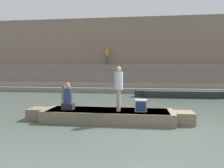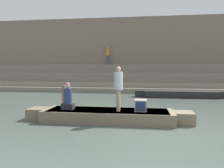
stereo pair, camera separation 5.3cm
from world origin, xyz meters
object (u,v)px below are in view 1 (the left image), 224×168
Objects in this scene: person_standing at (119,85)px; person_on_steps at (107,54)px; tv_set at (141,105)px; person_rowing at (68,99)px; rowboat_main at (108,115)px; moored_boat_shore at (180,94)px; mooring_post at (63,98)px.

person_standing is 0.93× the size of person_on_steps.
person_on_steps is at bearing 107.68° from person_standing.
person_rowing is at bearing 176.88° from tv_set.
tv_set is (2.78, 0.03, -0.20)m from person_rowing.
rowboat_main is 8.34m from moored_boat_shore.
rowboat_main is 1.66m from person_rowing.
person_rowing is (-1.54, -0.07, 0.62)m from rowboat_main.
mooring_post is at bearing 153.22° from person_standing.
mooring_post is 11.62m from person_on_steps.
person_standing is 2.03m from person_rowing.
person_rowing is 0.59× the size of person_on_steps.
mooring_post is (-6.30, -5.60, 0.37)m from moored_boat_shore.
person_on_steps is at bearing 80.08° from person_rowing.
person_on_steps reaches higher than moored_boat_shore.
mooring_post is (-0.86, 1.84, -0.25)m from person_rowing.
person_on_steps is (-2.06, 13.05, 3.16)m from rowboat_main.
rowboat_main is at bearing -36.39° from mooring_post.
person_rowing is 2.79m from tv_set.
person_standing is at bearing -16.86° from rowboat_main.
mooring_post is 0.69× the size of person_on_steps.
moored_boat_shore is at bearing 61.20° from rowboat_main.
mooring_post is at bearing 102.96° from person_rowing.
moored_boat_shore is at bearing 41.66° from mooring_post.
tv_set is 7.88m from moored_boat_shore.
person_standing is 1.11m from tv_set.
person_rowing is at bearing -178.28° from rowboat_main.
rowboat_main is 13.79× the size of tv_set.
rowboat_main is at bearing 171.12° from person_standing.
person_on_steps reaches higher than tv_set.
tv_set is 0.07× the size of moored_boat_shore.
tv_set is (1.24, -0.04, 0.42)m from rowboat_main.
tv_set is at bearing -2.83° from rowboat_main.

